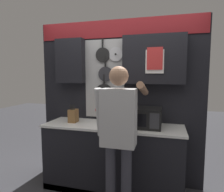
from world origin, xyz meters
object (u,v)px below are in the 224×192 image
object	(u,v)px
person	(119,129)
microwave	(141,117)
utensil_crock	(102,118)
knife_block	(73,116)

from	to	relation	value
person	microwave	bearing A→B (deg)	71.18
microwave	utensil_crock	bearing A→B (deg)	179.80
person	knife_block	bearing A→B (deg)	147.16
utensil_crock	person	xyz separation A→B (m)	(0.37, -0.53, 0.02)
microwave	knife_block	distance (m)	1.00
microwave	person	size ratio (longest dim) A/B	0.31
knife_block	utensil_crock	bearing A→B (deg)	0.14
knife_block	person	xyz separation A→B (m)	(0.82, -0.53, -0.00)
microwave	knife_block	xyz separation A→B (m)	(-0.99, 0.00, -0.03)
microwave	utensil_crock	xyz separation A→B (m)	(-0.55, 0.00, -0.05)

